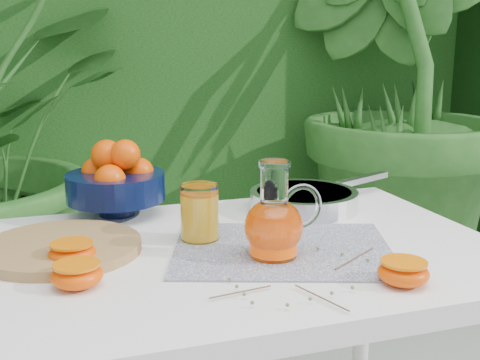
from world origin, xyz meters
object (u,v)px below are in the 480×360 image
object	(u,v)px
cutting_board	(61,247)
fruit_bowl	(116,180)
white_table	(243,286)
juice_pitcher	(275,224)
saute_pan	(305,199)

from	to	relation	value
cutting_board	fruit_bowl	world-z (taller)	fruit_bowl
fruit_bowl	cutting_board	bearing A→B (deg)	-120.57
white_table	juice_pitcher	world-z (taller)	juice_pitcher
cutting_board	juice_pitcher	world-z (taller)	juice_pitcher
fruit_bowl	saute_pan	bearing A→B (deg)	-12.99
saute_pan	cutting_board	bearing A→B (deg)	-167.27
white_table	cutting_board	world-z (taller)	cutting_board
cutting_board	saute_pan	xyz separation A→B (m)	(0.56, 0.13, 0.02)
juice_pitcher	saute_pan	bearing A→B (deg)	56.17
cutting_board	fruit_bowl	distance (m)	0.27
white_table	juice_pitcher	bearing A→B (deg)	-63.98
white_table	cutting_board	size ratio (longest dim) A/B	3.30
white_table	saute_pan	xyz separation A→B (m)	(0.22, 0.21, 0.11)
juice_pitcher	cutting_board	bearing A→B (deg)	157.64
white_table	fruit_bowl	distance (m)	0.40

